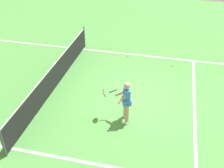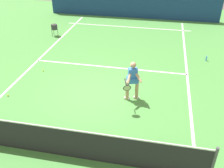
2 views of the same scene
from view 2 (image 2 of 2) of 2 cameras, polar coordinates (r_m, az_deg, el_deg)
ground_plane at (r=10.13m, az=-3.41°, el=-1.89°), size 27.45×27.45×0.00m
court_back_wall at (r=19.12m, az=4.57°, el=17.44°), size 12.13×0.24×1.97m
baseline_marking at (r=17.29m, az=3.44°, el=12.59°), size 8.13×0.10×0.01m
service_line_marking at (r=11.98m, az=-0.75°, el=3.82°), size 7.13×0.10×0.01m
sideline_left_marking at (r=9.95m, az=16.94°, el=-4.04°), size 0.10×19.12×0.01m
sideline_right_marking at (r=11.47m, az=-20.92°, el=0.20°), size 0.10×19.12×0.01m
court_net at (r=7.30m, az=-10.34°, el=-12.72°), size 7.81×0.08×1.10m
tennis_player at (r=9.29m, az=4.57°, el=0.91°), size 0.66×1.09×1.55m
tennis_ball_near at (r=12.03m, az=-15.09°, el=2.94°), size 0.07×0.07×0.07m
tennis_ball_mid at (r=10.66m, az=-22.17°, el=-2.37°), size 0.07×0.07×0.07m
ball_hopper at (r=15.93m, az=-12.75°, el=12.28°), size 0.36×0.36×0.74m
water_bottle at (r=13.37m, az=20.28°, el=5.39°), size 0.07×0.07×0.24m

